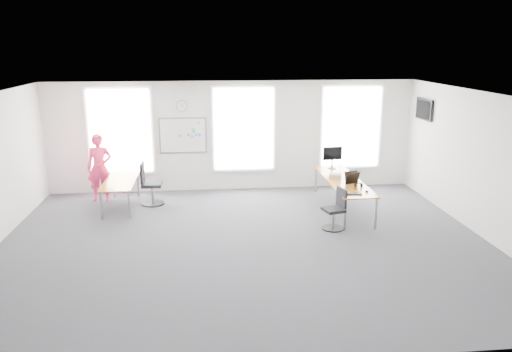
{
  "coord_description": "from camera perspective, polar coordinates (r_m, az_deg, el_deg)",
  "views": [
    {
      "loc": [
        -0.76,
        -9.47,
        3.95
      ],
      "look_at": [
        0.35,
        1.2,
        1.1
      ],
      "focal_mm": 35.0,
      "sensor_mm": 36.0,
      "label": 1
    }
  ],
  "objects": [
    {
      "name": "desk_right",
      "position": [
        12.36,
        9.93,
        -0.64
      ],
      "size": [
        0.81,
        3.03,
        0.74
      ],
      "color": "#B36F24",
      "rests_on": "ground"
    },
    {
      "name": "tv",
      "position": [
        13.81,
        18.68,
        7.24
      ],
      "size": [
        0.06,
        0.9,
        0.55
      ],
      "primitive_type": "cube",
      "color": "black",
      "rests_on": "wall_right"
    },
    {
      "name": "chair_left",
      "position": [
        12.86,
        -12.08,
        -1.15
      ],
      "size": [
        0.57,
        0.57,
        1.08
      ],
      "rotation": [
        0.0,
        0.0,
        1.56
      ],
      "color": "black",
      "rests_on": "ground"
    },
    {
      "name": "mouse",
      "position": [
        11.42,
        12.55,
        -1.72
      ],
      "size": [
        0.08,
        0.12,
        0.04
      ],
      "primitive_type": "ellipsoid",
      "rotation": [
        0.0,
        0.0,
        -0.1
      ],
      "color": "black",
      "rests_on": "desk_right"
    },
    {
      "name": "wall_front",
      "position": [
        6.04,
        1.8,
        -9.05
      ],
      "size": [
        10.0,
        0.0,
        10.0
      ],
      "primitive_type": "plane",
      "rotation": [
        -1.57,
        0.0,
        0.0
      ],
      "color": "white",
      "rests_on": "ground"
    },
    {
      "name": "headphones",
      "position": [
        11.77,
        11.61,
        -1.02
      ],
      "size": [
        0.18,
        0.1,
        0.11
      ],
      "rotation": [
        0.0,
        0.0,
        0.07
      ],
      "color": "black",
      "rests_on": "desk_right"
    },
    {
      "name": "chair_right",
      "position": [
        11.08,
        9.08,
        -3.99
      ],
      "size": [
        0.51,
        0.51,
        0.92
      ],
      "rotation": [
        0.0,
        0.0,
        -1.31
      ],
      "color": "black",
      "rests_on": "ground"
    },
    {
      "name": "keyboard",
      "position": [
        11.2,
        10.9,
        -2.01
      ],
      "size": [
        0.46,
        0.24,
        0.02
      ],
      "primitive_type": "cube",
      "rotation": [
        0.0,
        0.0,
        -0.2
      ],
      "color": "black",
      "rests_on": "desk_right"
    },
    {
      "name": "floor",
      "position": [
        10.29,
        -1.27,
        -7.7
      ],
      "size": [
        10.0,
        10.0,
        0.0
      ],
      "primitive_type": "plane",
      "color": "#2B2B30",
      "rests_on": "ground"
    },
    {
      "name": "desk_left",
      "position": [
        12.76,
        -15.26,
        -0.77
      ],
      "size": [
        0.75,
        1.87,
        0.68
      ],
      "color": "#B36F24",
      "rests_on": "ground"
    },
    {
      "name": "laptop_sleeve",
      "position": [
        12.02,
        10.91,
        -0.18
      ],
      "size": [
        0.37,
        0.3,
        0.29
      ],
      "rotation": [
        0.0,
        0.0,
        0.33
      ],
      "color": "black",
      "rests_on": "desk_right"
    },
    {
      "name": "monitor",
      "position": [
        13.34,
        8.74,
        2.33
      ],
      "size": [
        0.53,
        0.22,
        0.59
      ],
      "rotation": [
        0.0,
        0.0,
        0.14
      ],
      "color": "black",
      "rests_on": "desk_right"
    },
    {
      "name": "window_mid",
      "position": [
        13.67,
        -1.42,
        5.4
      ],
      "size": [
        1.6,
        0.06,
        2.2
      ],
      "primitive_type": "cube",
      "color": "white",
      "rests_on": "wall_back"
    },
    {
      "name": "ceiling",
      "position": [
        9.55,
        -1.37,
        9.17
      ],
      "size": [
        10.0,
        10.0,
        0.0
      ],
      "primitive_type": "plane",
      "rotation": [
        3.14,
        0.0,
        0.0
      ],
      "color": "white",
      "rests_on": "ground"
    },
    {
      "name": "window_right",
      "position": [
        14.22,
        10.78,
        5.51
      ],
      "size": [
        1.6,
        0.06,
        2.2
      ],
      "primitive_type": "cube",
      "color": "white",
      "rests_on": "wall_back"
    },
    {
      "name": "paper_stack",
      "position": [
        12.48,
        9.04,
        0.02
      ],
      "size": [
        0.35,
        0.3,
        0.1
      ],
      "primitive_type": "cube",
      "rotation": [
        0.0,
        0.0,
        -0.32
      ],
      "color": "beige",
      "rests_on": "desk_right"
    },
    {
      "name": "person",
      "position": [
        13.44,
        -17.43,
        0.94
      ],
      "size": [
        0.65,
        0.44,
        1.74
      ],
      "primitive_type": "imported",
      "rotation": [
        0.0,
        0.0,
        0.03
      ],
      "color": "#EF285D",
      "rests_on": "ground"
    },
    {
      "name": "wall_back",
      "position": [
        13.71,
        -2.68,
        4.57
      ],
      "size": [
        10.0,
        0.0,
        10.0
      ],
      "primitive_type": "plane",
      "rotation": [
        1.57,
        0.0,
        0.0
      ],
      "color": "white",
      "rests_on": "ground"
    },
    {
      "name": "whiteboard",
      "position": [
        13.66,
        -8.35,
        4.6
      ],
      "size": [
        1.2,
        0.03,
        0.9
      ],
      "primitive_type": "cube",
      "color": "white",
      "rests_on": "wall_back"
    },
    {
      "name": "wall_right",
      "position": [
        11.35,
        24.74,
        1.03
      ],
      "size": [
        0.0,
        10.0,
        10.0
      ],
      "primitive_type": "plane",
      "rotation": [
        1.57,
        0.0,
        -1.57
      ],
      "color": "white",
      "rests_on": "ground"
    },
    {
      "name": "wall_clock",
      "position": [
        13.55,
        -8.48,
        7.93
      ],
      "size": [
        0.3,
        0.04,
        0.3
      ],
      "primitive_type": "cylinder",
      "rotation": [
        1.57,
        0.0,
        0.0
      ],
      "color": "gray",
      "rests_on": "wall_back"
    },
    {
      "name": "window_left",
      "position": [
        13.81,
        -15.25,
        4.98
      ],
      "size": [
        1.6,
        0.06,
        2.2
      ],
      "primitive_type": "cube",
      "color": "white",
      "rests_on": "wall_back"
    },
    {
      "name": "lens_cap",
      "position": [
        11.61,
        11.32,
        -1.46
      ],
      "size": [
        0.07,
        0.07,
        0.01
      ],
      "primitive_type": "cylinder",
      "rotation": [
        0.0,
        0.0,
        -0.14
      ],
      "color": "black",
      "rests_on": "desk_right"
    }
  ]
}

